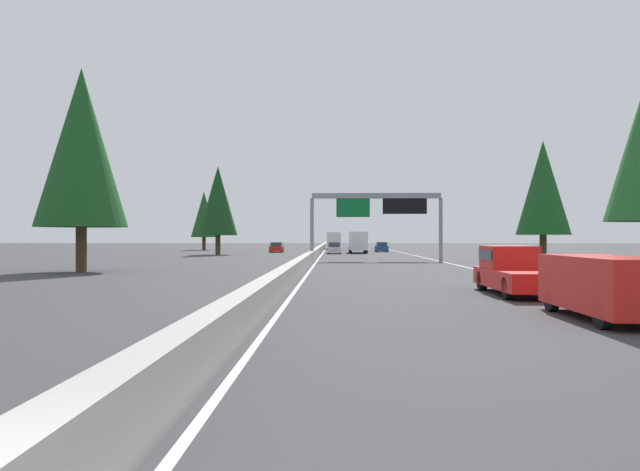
{
  "coord_description": "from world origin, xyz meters",
  "views": [
    {
      "loc": [
        -2.79,
        -1.86,
        2.2
      ],
      "look_at": [
        49.51,
        -0.6,
        2.36
      ],
      "focal_mm": 33.7,
      "sensor_mm": 36.0,
      "label": 1
    }
  ],
  "objects_px": {
    "minivan_mid_left": "(355,244)",
    "oncoming_near": "(277,248)",
    "minivan_far_center": "(607,284)",
    "sedan_mid_center": "(334,249)",
    "sign_gantry_overhead": "(378,207)",
    "sedan_mid_right": "(334,247)",
    "conifer_left_far": "(204,214)",
    "bus_far_right": "(334,240)",
    "box_truck_near_right": "(358,241)",
    "conifer_right_mid": "(543,188)",
    "pickup_distant_b": "(513,270)",
    "conifer_left_near": "(81,148)",
    "conifer_left_mid": "(218,201)",
    "sedan_far_left": "(381,247)"
  },
  "relations": [
    {
      "from": "sedan_mid_center",
      "to": "minivan_mid_left",
      "type": "relative_size",
      "value": 0.88
    },
    {
      "from": "sedan_far_left",
      "to": "sedan_mid_center",
      "type": "bearing_deg",
      "value": 147.57
    },
    {
      "from": "sedan_far_left",
      "to": "conifer_left_far",
      "type": "height_order",
      "value": "conifer_left_far"
    },
    {
      "from": "conifer_left_mid",
      "to": "sedan_mid_center",
      "type": "bearing_deg",
      "value": -71.93
    },
    {
      "from": "minivan_far_center",
      "to": "pickup_distant_b",
      "type": "height_order",
      "value": "pickup_distant_b"
    },
    {
      "from": "sign_gantry_overhead",
      "to": "sedan_mid_right",
      "type": "xyz_separation_m",
      "value": [
        31.72,
        4.22,
        -4.43
      ]
    },
    {
      "from": "pickup_distant_b",
      "to": "sedan_mid_right",
      "type": "relative_size",
      "value": 1.27
    },
    {
      "from": "sedan_far_left",
      "to": "bus_far_right",
      "type": "bearing_deg",
      "value": 18.09
    },
    {
      "from": "box_truck_near_right",
      "to": "minivan_mid_left",
      "type": "xyz_separation_m",
      "value": [
        20.15,
        -0.28,
        -0.66
      ]
    },
    {
      "from": "sedan_mid_center",
      "to": "sedan_mid_right",
      "type": "distance_m",
      "value": 9.32
    },
    {
      "from": "sign_gantry_overhead",
      "to": "bus_far_right",
      "type": "bearing_deg",
      "value": 4.4
    },
    {
      "from": "sedan_mid_right",
      "to": "conifer_right_mid",
      "type": "bearing_deg",
      "value": -150.74
    },
    {
      "from": "sedan_mid_center",
      "to": "bus_far_right",
      "type": "xyz_separation_m",
      "value": [
        33.45,
        0.11,
        1.03
      ]
    },
    {
      "from": "oncoming_near",
      "to": "conifer_right_mid",
      "type": "height_order",
      "value": "conifer_right_mid"
    },
    {
      "from": "box_truck_near_right",
      "to": "minivan_mid_left",
      "type": "height_order",
      "value": "box_truck_near_right"
    },
    {
      "from": "conifer_right_mid",
      "to": "bus_far_right",
      "type": "bearing_deg",
      "value": 18.23
    },
    {
      "from": "pickup_distant_b",
      "to": "conifer_left_near",
      "type": "relative_size",
      "value": 0.43
    },
    {
      "from": "sedan_mid_right",
      "to": "conifer_right_mid",
      "type": "xyz_separation_m",
      "value": [
        -34.06,
        -19.08,
        6.02
      ]
    },
    {
      "from": "sedan_mid_center",
      "to": "oncoming_near",
      "type": "bearing_deg",
      "value": 49.81
    },
    {
      "from": "sedan_mid_center",
      "to": "sedan_far_left",
      "type": "relative_size",
      "value": 1.0
    },
    {
      "from": "minivan_far_center",
      "to": "minivan_mid_left",
      "type": "distance_m",
      "value": 88.03
    },
    {
      "from": "pickup_distant_b",
      "to": "box_truck_near_right",
      "type": "xyz_separation_m",
      "value": [
        60.46,
        3.69,
        0.7
      ]
    },
    {
      "from": "sedan_far_left",
      "to": "oncoming_near",
      "type": "xyz_separation_m",
      "value": [
        -4.16,
        15.53,
        0.0
      ]
    },
    {
      "from": "sign_gantry_overhead",
      "to": "pickup_distant_b",
      "type": "distance_m",
      "value": 34.33
    },
    {
      "from": "sedan_mid_right",
      "to": "conifer_right_mid",
      "type": "height_order",
      "value": "conifer_right_mid"
    },
    {
      "from": "sign_gantry_overhead",
      "to": "minivan_far_center",
      "type": "distance_m",
      "value": 41.62
    },
    {
      "from": "bus_far_right",
      "to": "minivan_mid_left",
      "type": "height_order",
      "value": "bus_far_right"
    },
    {
      "from": "sedan_mid_center",
      "to": "sedan_mid_right",
      "type": "relative_size",
      "value": 1.0
    },
    {
      "from": "sign_gantry_overhead",
      "to": "conifer_left_far",
      "type": "distance_m",
      "value": 52.14
    },
    {
      "from": "conifer_left_far",
      "to": "sedan_far_left",
      "type": "bearing_deg",
      "value": -110.76
    },
    {
      "from": "minivan_mid_left",
      "to": "oncoming_near",
      "type": "height_order",
      "value": "minivan_mid_left"
    },
    {
      "from": "sign_gantry_overhead",
      "to": "sedan_mid_center",
      "type": "distance_m",
      "value": 23.22
    },
    {
      "from": "minivan_far_center",
      "to": "sedan_mid_center",
      "type": "height_order",
      "value": "minivan_far_center"
    },
    {
      "from": "oncoming_near",
      "to": "conifer_left_near",
      "type": "distance_m",
      "value": 50.36
    },
    {
      "from": "conifer_left_near",
      "to": "pickup_distant_b",
      "type": "bearing_deg",
      "value": -121.59
    },
    {
      "from": "bus_far_right",
      "to": "oncoming_near",
      "type": "relative_size",
      "value": 2.61
    },
    {
      "from": "sign_gantry_overhead",
      "to": "conifer_left_mid",
      "type": "xyz_separation_m",
      "value": [
        17.62,
        18.85,
        1.67
      ]
    },
    {
      "from": "box_truck_near_right",
      "to": "conifer_left_mid",
      "type": "distance_m",
      "value": 20.7
    },
    {
      "from": "minivan_mid_left",
      "to": "conifer_left_near",
      "type": "bearing_deg",
      "value": 163.5
    },
    {
      "from": "minivan_far_center",
      "to": "conifer_left_far",
      "type": "height_order",
      "value": "conifer_left_far"
    },
    {
      "from": "conifer_left_far",
      "to": "sign_gantry_overhead",
      "type": "bearing_deg",
      "value": -149.35
    },
    {
      "from": "pickup_distant_b",
      "to": "sedan_mid_center",
      "type": "relative_size",
      "value": 1.27
    },
    {
      "from": "sedan_mid_center",
      "to": "conifer_left_far",
      "type": "bearing_deg",
      "value": 44.93
    },
    {
      "from": "conifer_left_mid",
      "to": "sedan_mid_right",
      "type": "bearing_deg",
      "value": -46.06
    },
    {
      "from": "conifer_left_far",
      "to": "bus_far_right",
      "type": "bearing_deg",
      "value": -63.71
    },
    {
      "from": "oncoming_near",
      "to": "pickup_distant_b",
      "type": "bearing_deg",
      "value": 13.63
    },
    {
      "from": "conifer_left_near",
      "to": "sedan_mid_right",
      "type": "bearing_deg",
      "value": -17.33
    },
    {
      "from": "box_truck_near_right",
      "to": "oncoming_near",
      "type": "xyz_separation_m",
      "value": [
        2.98,
        11.69,
        -0.93
      ]
    },
    {
      "from": "conifer_right_mid",
      "to": "conifer_left_far",
      "type": "distance_m",
      "value": 62.8
    },
    {
      "from": "bus_far_right",
      "to": "conifer_left_mid",
      "type": "relative_size",
      "value": 1.03
    }
  ]
}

